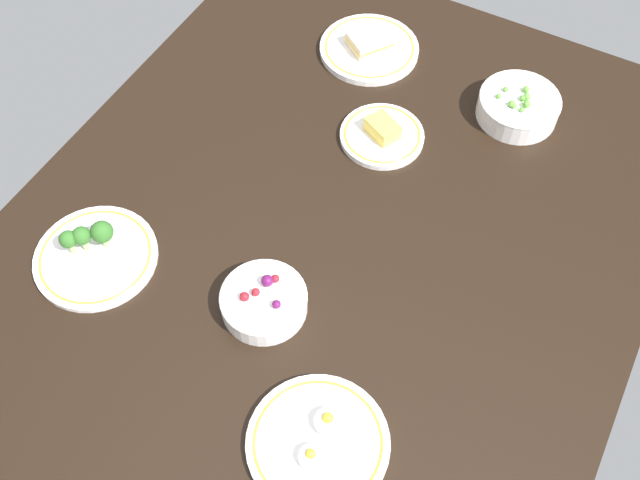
{
  "coord_description": "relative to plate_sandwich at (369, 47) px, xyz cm",
  "views": [
    {
      "loc": [
        -66.65,
        -36.4,
        119.47
      ],
      "look_at": [
        0.0,
        0.0,
        6.0
      ],
      "focal_mm": 42.06,
      "sensor_mm": 36.0,
      "label": 1
    }
  ],
  "objects": [
    {
      "name": "dining_table",
      "position": [
        -50.9,
        -15.32,
        -3.26
      ],
      "size": [
        151.79,
        114.78,
        4.0
      ],
      "primitive_type": "cube",
      "color": "black",
      "rests_on": "ground"
    },
    {
      "name": "plate_sandwich",
      "position": [
        0.0,
        0.0,
        0.0
      ],
      "size": [
        22.03,
        22.03,
        4.65
      ],
      "color": "white",
      "rests_on": "dining_table"
    },
    {
      "name": "plate_broccoli",
      "position": [
        -72.7,
        19.37,
        0.18
      ],
      "size": [
        22.47,
        22.47,
        7.16
      ],
      "color": "white",
      "rests_on": "dining_table"
    },
    {
      "name": "plate_eggs",
      "position": [
        -83.76,
        -32.96,
        -0.2
      ],
      "size": [
        22.63,
        22.63,
        4.78
      ],
      "color": "white",
      "rests_on": "dining_table"
    },
    {
      "name": "bowl_berries",
      "position": [
        -66.87,
        -13.01,
        1.07
      ],
      "size": [
        15.24,
        15.24,
        6.02
      ],
      "color": "white",
      "rests_on": "dining_table"
    },
    {
      "name": "plate_cheese",
      "position": [
        -21.69,
        -13.74,
        -0.1
      ],
      "size": [
        17.17,
        17.17,
        4.6
      ],
      "color": "white",
      "rests_on": "dining_table"
    },
    {
      "name": "bowl_peas",
      "position": [
        -2.62,
        -35.51,
        1.51
      ],
      "size": [
        16.81,
        16.81,
        6.38
      ],
      "color": "white",
      "rests_on": "dining_table"
    }
  ]
}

